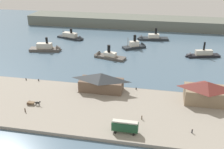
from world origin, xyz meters
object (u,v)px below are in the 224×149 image
object	(u,v)px
pedestrian_by_tram	(192,131)
ferry_mid_harbor	(149,38)
ferry_moored_east	(137,46)
pedestrian_near_cart	(142,117)
street_tram	(125,126)
horse_cart	(33,103)
mooring_post_center_east	(136,89)
mooring_post_west	(26,79)
ferry_outer_harbor	(200,55)
ferry_approaching_east	(48,48)
ferry_shed_central_terminal	(101,82)
ferry_moored_west	(73,37)
mooring_post_center_west	(38,80)
pedestrian_at_waters_edge	(25,110)
ferry_departing_north	(106,56)
ferry_shed_west_terminal	(206,92)

from	to	relation	value
pedestrian_by_tram	ferry_mid_harbor	xyz separation A→B (m)	(-20.09, 105.57, -0.63)
ferry_moored_east	ferry_mid_harbor	world-z (taller)	ferry_moored_east
pedestrian_near_cart	ferry_mid_harbor	size ratio (longest dim) A/B	0.07
pedestrian_near_cart	ferry_mid_harbor	distance (m)	101.03
street_tram	ferry_moored_east	world-z (taller)	ferry_moored_east
pedestrian_by_tram	street_tram	bearing A→B (deg)	-169.72
pedestrian_near_cart	ferry_moored_east	world-z (taller)	ferry_moored_east
horse_cart	mooring_post_center_east	distance (m)	42.35
street_tram	ferry_moored_east	distance (m)	89.99
mooring_post_west	ferry_outer_harbor	distance (m)	96.48
street_tram	ferry_approaching_east	size ratio (longest dim) A/B	0.41
ferry_shed_central_terminal	ferry_outer_harbor	xyz separation A→B (m)	(45.89, 53.67, -3.90)
horse_cart	ferry_moored_west	world-z (taller)	ferry_moored_west
pedestrian_near_cart	mooring_post_center_east	size ratio (longest dim) A/B	1.85
ferry_outer_harbor	ferry_moored_west	world-z (taller)	ferry_outer_harbor
pedestrian_near_cart	ferry_moored_west	size ratio (longest dim) A/B	0.08
ferry_shed_central_terminal	ferry_outer_harbor	world-z (taller)	ferry_shed_central_terminal
mooring_post_west	mooring_post_center_east	xyz separation A→B (m)	(50.79, 0.31, 0.00)
ferry_outer_harbor	ferry_moored_east	size ratio (longest dim) A/B	1.30
ferry_approaching_east	ferry_mid_harbor	distance (m)	69.60
mooring_post_center_west	ferry_moored_west	world-z (taller)	ferry_moored_west
pedestrian_at_waters_edge	ferry_outer_harbor	xyz separation A→B (m)	(69.46, 75.35, -0.59)
street_tram	pedestrian_at_waters_edge	size ratio (longest dim) A/B	5.09
ferry_departing_north	mooring_post_west	bearing A→B (deg)	-127.11
pedestrian_at_waters_edge	mooring_post_center_west	size ratio (longest dim) A/B	1.85
ferry_shed_central_terminal	ferry_mid_harbor	distance (m)	84.04
street_tram	ferry_approaching_east	xyz separation A→B (m)	(-58.60, 73.78, -2.09)
horse_cart	ferry_moored_east	world-z (taller)	ferry_moored_east
ferry_shed_west_terminal	mooring_post_center_west	world-z (taller)	ferry_shed_west_terminal
horse_cart	ferry_moored_west	size ratio (longest dim) A/B	0.26
mooring_post_center_west	pedestrian_at_waters_edge	bearing A→B (deg)	-74.89
mooring_post_west	horse_cart	bearing A→B (deg)	-55.66
pedestrian_near_cart	ferry_approaching_east	bearing A→B (deg)	134.10
ferry_departing_north	ferry_moored_west	bearing A→B (deg)	134.16
pedestrian_by_tram	mooring_post_center_east	distance (m)	33.84
ferry_moored_west	ferry_approaching_east	size ratio (longest dim) A/B	1.05
pedestrian_by_tram	ferry_mid_harbor	bearing A→B (deg)	100.77
ferry_mid_harbor	pedestrian_at_waters_edge	bearing A→B (deg)	-110.42
ferry_outer_harbor	street_tram	bearing A→B (deg)	-111.57
horse_cart	pedestrian_at_waters_edge	bearing A→B (deg)	-98.10
ferry_approaching_east	ferry_moored_east	bearing A→B (deg)	16.85
ferry_shed_west_terminal	pedestrian_at_waters_edge	distance (m)	68.45
ferry_shed_west_terminal	street_tram	distance (m)	37.54
mooring_post_west	ferry_approaching_east	distance (m)	44.39
mooring_post_west	ferry_approaching_east	world-z (taller)	ferry_approaching_east
street_tram	pedestrian_at_waters_edge	xyz separation A→B (m)	(-37.61, 5.19, -1.76)
street_tram	mooring_post_center_west	distance (m)	53.93
pedestrian_by_tram	mooring_post_center_west	xyz separation A→B (m)	(-65.71, 26.62, -0.28)
pedestrian_near_cart	ferry_shed_west_terminal	bearing A→B (deg)	36.06
ferry_moored_east	ferry_approaching_east	size ratio (longest dim) A/B	0.78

